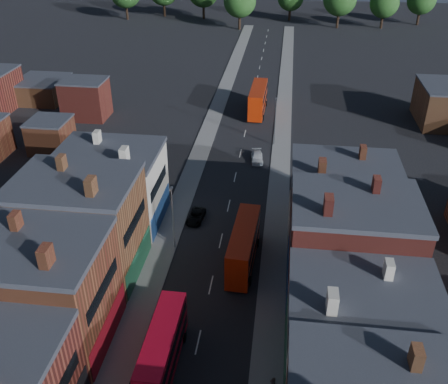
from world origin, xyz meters
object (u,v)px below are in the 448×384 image
(bus_0, at_px, (162,349))
(bus_1, at_px, (244,245))
(car_2, at_px, (196,216))
(car_3, at_px, (257,157))
(bus_2, at_px, (258,99))

(bus_0, relative_size, bus_1, 0.94)
(bus_0, relative_size, car_2, 2.47)
(car_3, bearing_deg, car_2, -116.45)
(bus_2, height_order, car_2, bus_2)
(bus_1, xyz_separation_m, bus_2, (-1.55, 46.02, 0.24))
(bus_2, relative_size, car_3, 2.71)
(bus_1, bearing_deg, bus_0, -106.71)
(bus_2, height_order, car_3, bus_2)
(bus_2, xyz_separation_m, car_3, (1.32, -20.41, -2.09))
(bus_1, height_order, bus_2, bus_2)
(bus_0, distance_m, car_2, 23.42)
(bus_0, bearing_deg, bus_2, 86.59)
(bus_2, bearing_deg, car_2, -96.51)
(car_2, bearing_deg, bus_1, -44.62)
(bus_2, distance_m, car_3, 20.56)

